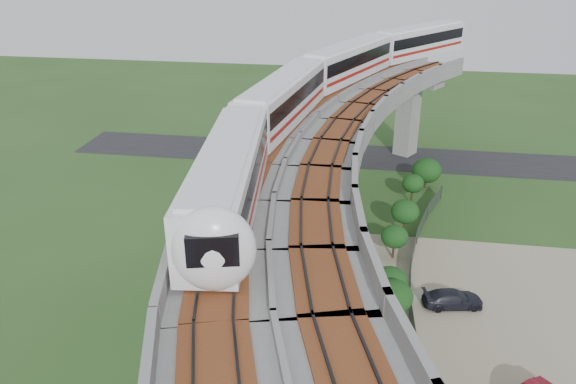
% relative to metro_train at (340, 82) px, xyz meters
% --- Properties ---
extents(ground, '(160.00, 160.00, 0.00)m').
position_rel_metro_train_xyz_m(ground, '(-2.21, -14.79, -12.31)').
color(ground, '#2E4E1F').
rests_on(ground, ground).
extents(dirt_lot, '(18.00, 26.00, 0.04)m').
position_rel_metro_train_xyz_m(dirt_lot, '(11.79, -16.79, -12.29)').
color(dirt_lot, gray).
rests_on(dirt_lot, ground).
extents(asphalt_road, '(60.00, 8.00, 0.03)m').
position_rel_metro_train_xyz_m(asphalt_road, '(-2.21, 15.21, -12.29)').
color(asphalt_road, '#232326').
rests_on(asphalt_road, ground).
extents(viaduct, '(19.58, 73.98, 11.40)m').
position_rel_metro_train_xyz_m(viaduct, '(1.63, -14.79, -3.26)').
color(viaduct, '#99968E').
rests_on(viaduct, ground).
extents(metro_train, '(19.66, 59.36, 3.64)m').
position_rel_metro_train_xyz_m(metro_train, '(0.00, 0.00, 0.00)').
color(metro_train, white).
rests_on(metro_train, ground).
extents(fence, '(3.87, 38.73, 1.50)m').
position_rel_metro_train_xyz_m(fence, '(7.54, -14.79, -11.56)').
color(fence, '#2D382D').
rests_on(fence, ground).
extents(tree_0, '(2.93, 2.93, 3.18)m').
position_rel_metro_train_xyz_m(tree_0, '(8.67, 7.07, -10.38)').
color(tree_0, '#382314').
rests_on(tree_0, ground).
extents(tree_1, '(2.07, 2.07, 3.01)m').
position_rel_metro_train_xyz_m(tree_1, '(7.11, 3.02, -10.19)').
color(tree_1, '#382314').
rests_on(tree_1, ground).
extents(tree_2, '(2.37, 2.37, 3.48)m').
position_rel_metro_train_xyz_m(tree_2, '(6.12, -3.94, -9.84)').
color(tree_2, '#382314').
rests_on(tree_2, ground).
extents(tree_3, '(2.15, 2.15, 2.88)m').
position_rel_metro_train_xyz_m(tree_3, '(5.23, -7.49, -10.35)').
color(tree_3, '#382314').
rests_on(tree_3, ground).
extents(tree_4, '(2.37, 2.37, 3.29)m').
position_rel_metro_train_xyz_m(tree_4, '(4.80, -14.50, -10.03)').
color(tree_4, '#382314').
rests_on(tree_4, ground).
extents(tree_5, '(2.49, 2.49, 3.58)m').
position_rel_metro_train_xyz_m(tree_5, '(5.00, -16.54, -9.79)').
color(tree_5, '#382314').
rests_on(tree_5, ground).
extents(tree_6, '(2.39, 2.39, 3.15)m').
position_rel_metro_train_xyz_m(tree_6, '(4.82, -23.68, -10.18)').
color(tree_6, '#382314').
rests_on(tree_6, ground).
extents(car_dark, '(4.40, 2.48, 1.20)m').
position_rel_metro_train_xyz_m(car_dark, '(9.22, -13.43, -11.67)').
color(car_dark, black).
rests_on(car_dark, dirt_lot).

